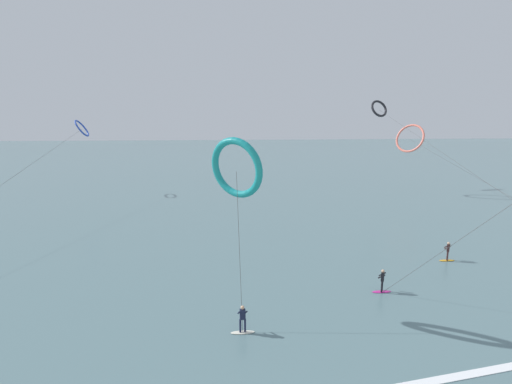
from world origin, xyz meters
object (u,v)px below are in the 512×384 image
object	(u,v)px
surfer_ivory	(243,321)
kite_charcoal	(379,109)
kite_teal	(236,168)
kite_cobalt	(81,129)
surfer_amber	(448,253)
surfer_magenta	(382,282)
kite_coral	(410,138)

from	to	relation	value
surfer_ivory	kite_charcoal	xyz separation A→B (m)	(26.73, 45.77, 12.94)
kite_teal	kite_cobalt	distance (m)	47.59
surfer_ivory	kite_teal	xyz separation A→B (m)	(-0.17, 2.63, 8.53)
surfer_amber	surfer_magenta	size ratio (longest dim) A/B	1.00
surfer_amber	kite_coral	bearing A→B (deg)	9.08
surfer_amber	surfer_ivory	xyz separation A→B (m)	(-18.36, -9.62, 0.00)
surfer_amber	surfer_magenta	world-z (taller)	same
kite_teal	surfer_magenta	bearing A→B (deg)	-130.05
surfer_amber	kite_charcoal	distance (m)	39.30
surfer_magenta	kite_coral	bearing A→B (deg)	0.88
kite_coral	kite_cobalt	world-z (taller)	kite_cobalt
surfer_ivory	kite_cobalt	bearing A→B (deg)	111.50
kite_cobalt	kite_teal	bearing A→B (deg)	-152.11
kite_charcoal	kite_teal	bearing A→B (deg)	-139.77
surfer_amber	kite_teal	xyz separation A→B (m)	(-18.53, -6.99, 8.53)
surfer_magenta	kite_teal	distance (m)	13.52
surfer_amber	kite_charcoal	bearing A→B (deg)	16.21
surfer_amber	surfer_ivory	size ratio (longest dim) A/B	1.00
kite_charcoal	kite_cobalt	world-z (taller)	kite_charcoal
surfer_magenta	surfer_ivory	world-z (taller)	same
surfer_ivory	kite_teal	size ratio (longest dim) A/B	0.15
kite_teal	kite_cobalt	size ratio (longest dim) A/B	0.21
surfer_magenta	kite_charcoal	distance (m)	46.48
surfer_magenta	kite_cobalt	size ratio (longest dim) A/B	0.03
kite_coral	kite_teal	distance (m)	45.95
surfer_magenta	kite_coral	world-z (taller)	kite_coral
surfer_magenta	kite_charcoal	bearing A→B (deg)	7.97
surfer_magenta	surfer_ivory	bearing A→B (deg)	142.68
kite_teal	kite_coral	bearing A→B (deg)	-88.50
surfer_magenta	kite_teal	size ratio (longest dim) A/B	0.15
surfer_magenta	surfer_ivory	distance (m)	11.07
surfer_magenta	kite_coral	distance (m)	39.59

